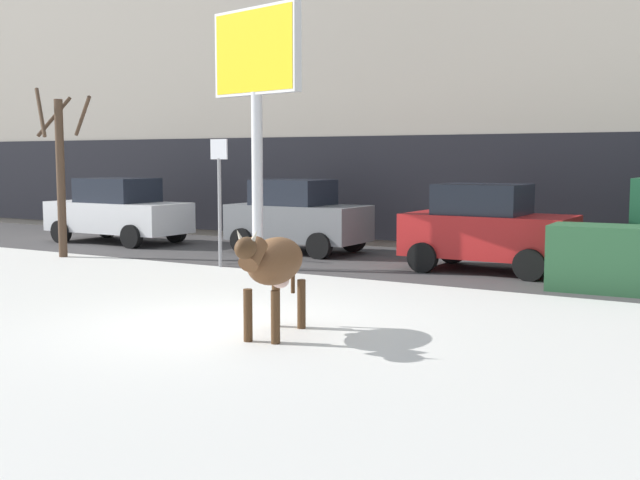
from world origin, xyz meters
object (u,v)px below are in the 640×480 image
object	(u,v)px
dumpster	(599,258)
street_sign	(219,192)
cow_brown	(273,264)
car_red_hatchback	(487,228)
bare_tree_left_lot	(61,167)
car_white_sedan	(118,211)
pedestrian_near_billboard	(529,218)
billboard	(256,68)
car_grey_hatchback	(297,216)

from	to	relation	value
dumpster	street_sign	bearing A→B (deg)	-172.93
cow_brown	car_red_hatchback	world-z (taller)	car_red_hatchback
cow_brown	street_sign	bearing A→B (deg)	133.75
bare_tree_left_lot	car_white_sedan	bearing A→B (deg)	111.18
car_red_hatchback	pedestrian_near_billboard	distance (m)	3.82
street_sign	billboard	bearing A→B (deg)	4.51
car_white_sedan	pedestrian_near_billboard	distance (m)	11.34
cow_brown	pedestrian_near_billboard	distance (m)	11.21
car_grey_hatchback	bare_tree_left_lot	distance (m)	5.91
car_white_sedan	street_sign	world-z (taller)	street_sign
car_white_sedan	car_grey_hatchback	world-z (taller)	car_grey_hatchback
car_grey_hatchback	bare_tree_left_lot	bearing A→B (deg)	-140.65
billboard	car_red_hatchback	xyz separation A→B (m)	(4.37, 2.25, -3.39)
cow_brown	car_grey_hatchback	distance (m)	9.51
car_grey_hatchback	bare_tree_left_lot	world-z (taller)	bare_tree_left_lot
car_white_sedan	car_red_hatchback	distance (m)	10.93
cow_brown	street_sign	distance (m)	7.06
cow_brown	billboard	xyz separation A→B (m)	(-3.90, 5.15, 3.32)
pedestrian_near_billboard	bare_tree_left_lot	world-z (taller)	bare_tree_left_lot
car_white_sedan	bare_tree_left_lot	world-z (taller)	bare_tree_left_lot
street_sign	car_grey_hatchback	bearing A→B (deg)	89.22
cow_brown	billboard	size ratio (longest dim) A/B	0.35
cow_brown	car_white_sedan	size ratio (longest dim) A/B	0.46
cow_brown	dumpster	distance (m)	6.78
cow_brown	car_red_hatchback	xyz separation A→B (m)	(0.47, 7.40, -0.07)
car_grey_hatchback	dumpster	distance (m)	8.14
car_white_sedan	car_red_hatchback	bearing A→B (deg)	-0.97
car_white_sedan	car_red_hatchback	world-z (taller)	car_red_hatchback
billboard	street_sign	xyz separation A→B (m)	(-0.96, -0.08, -2.64)
billboard	car_grey_hatchback	bearing A→B (deg)	106.75
bare_tree_left_lot	street_sign	bearing A→B (deg)	6.93
billboard	bare_tree_left_lot	xyz separation A→B (m)	(-5.38, -0.61, -2.13)
cow_brown	dumpster	bearing A→B (deg)	63.42
car_grey_hatchback	bare_tree_left_lot	xyz separation A→B (m)	(-4.46, -3.66, 1.26)
car_grey_hatchback	street_sign	distance (m)	3.21
billboard	pedestrian_near_billboard	size ratio (longest dim) A/B	3.21
car_red_hatchback	car_grey_hatchback	bearing A→B (deg)	171.40
pedestrian_near_billboard	car_grey_hatchback	bearing A→B (deg)	-149.43
pedestrian_near_billboard	street_sign	bearing A→B (deg)	-129.97
billboard	dumpster	bearing A→B (deg)	7.43
bare_tree_left_lot	billboard	bearing A→B (deg)	6.50
car_red_hatchback	street_sign	bearing A→B (deg)	-156.44
billboard	car_white_sedan	world-z (taller)	billboard
pedestrian_near_billboard	cow_brown	bearing A→B (deg)	-91.46
pedestrian_near_billboard	dumpster	distance (m)	5.85
dumpster	street_sign	world-z (taller)	street_sign
bare_tree_left_lot	street_sign	xyz separation A→B (m)	(4.42, 0.54, -0.51)
car_white_sedan	billboard	bearing A→B (deg)	-20.34
dumpster	cow_brown	bearing A→B (deg)	-116.58
car_grey_hatchback	car_red_hatchback	bearing A→B (deg)	-8.60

